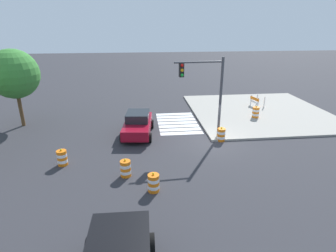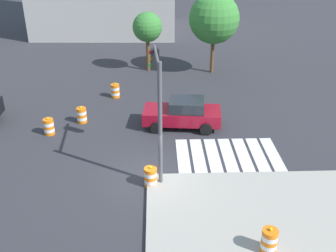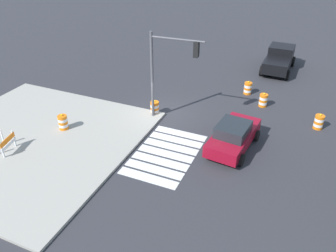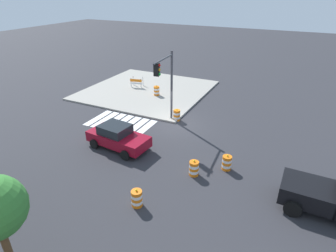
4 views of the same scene
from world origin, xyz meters
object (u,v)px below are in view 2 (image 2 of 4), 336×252
(street_tree_streetside_near, at_px, (214,19))
(street_tree_streetside_mid, at_px, (147,28))
(traffic_barrel_median_near, at_px, (115,91))
(traffic_barrel_on_sidewalk, at_px, (269,240))
(traffic_barrel_crosswalk_end, at_px, (49,127))
(traffic_light_pole, at_px, (158,93))
(traffic_barrel_median_far, at_px, (82,115))
(sports_car, at_px, (183,113))
(traffic_barrel_near_corner, at_px, (151,177))

(street_tree_streetside_near, distance_m, street_tree_streetside_mid, 4.97)
(traffic_barrel_median_near, height_order, traffic_barrel_on_sidewalk, traffic_barrel_on_sidewalk)
(street_tree_streetside_mid, bearing_deg, traffic_barrel_crosswalk_end, -117.04)
(traffic_barrel_crosswalk_end, height_order, traffic_light_pole, traffic_light_pole)
(traffic_barrel_median_near, height_order, traffic_barrel_median_far, same)
(traffic_light_pole, bearing_deg, sports_car, 72.18)
(traffic_barrel_near_corner, bearing_deg, traffic_light_pole, 73.77)
(traffic_barrel_on_sidewalk, relative_size, traffic_light_pole, 0.19)
(traffic_barrel_near_corner, distance_m, street_tree_streetside_mid, 15.61)
(traffic_light_pole, bearing_deg, traffic_barrel_on_sidewalk, -55.33)
(traffic_barrel_median_near, xyz_separation_m, street_tree_streetside_near, (6.98, 4.71, 3.64))
(traffic_barrel_median_far, xyz_separation_m, street_tree_streetside_mid, (3.73, 8.96, 2.88))
(street_tree_streetside_mid, bearing_deg, traffic_barrel_on_sidewalk, -77.38)
(sports_car, height_order, traffic_light_pole, traffic_light_pole)
(sports_car, relative_size, traffic_light_pole, 0.81)
(traffic_barrel_near_corner, relative_size, traffic_light_pole, 0.19)
(traffic_light_pole, distance_m, street_tree_streetside_near, 14.18)
(sports_car, bearing_deg, street_tree_streetside_near, 72.76)
(traffic_barrel_on_sidewalk, bearing_deg, traffic_barrel_near_corner, 134.38)
(traffic_barrel_crosswalk_end, distance_m, traffic_barrel_on_sidewalk, 13.33)
(traffic_barrel_median_near, distance_m, traffic_barrel_median_far, 4.00)
(traffic_barrel_near_corner, relative_size, street_tree_streetside_mid, 0.23)
(street_tree_streetside_near, bearing_deg, traffic_light_pole, -107.43)
(traffic_light_pole, distance_m, street_tree_streetside_mid, 14.14)
(traffic_barrel_on_sidewalk, height_order, traffic_light_pole, traffic_light_pole)
(street_tree_streetside_near, bearing_deg, traffic_barrel_median_far, -135.79)
(sports_car, distance_m, traffic_light_pole, 5.63)
(traffic_barrel_crosswalk_end, distance_m, traffic_barrel_median_far, 2.09)
(traffic_barrel_median_far, bearing_deg, traffic_barrel_median_near, 66.10)
(traffic_barrel_near_corner, height_order, traffic_barrel_on_sidewalk, traffic_barrel_on_sidewalk)
(traffic_barrel_median_far, relative_size, street_tree_streetside_mid, 0.23)
(traffic_barrel_crosswalk_end, distance_m, traffic_light_pole, 7.81)
(traffic_barrel_crosswalk_end, height_order, traffic_barrel_median_far, same)
(sports_car, xyz_separation_m, traffic_light_pole, (-1.44, -4.47, 3.10))
(sports_car, xyz_separation_m, traffic_barrel_near_corner, (-1.79, -5.70, -0.36))
(traffic_barrel_crosswalk_end, bearing_deg, street_tree_streetside_near, 43.87)
(sports_car, relative_size, traffic_barrel_median_far, 4.38)
(traffic_light_pole, xyz_separation_m, street_tree_streetside_near, (4.25, 13.53, 0.18))
(traffic_barrel_on_sidewalk, bearing_deg, traffic_light_pole, 124.67)
(traffic_barrel_median_far, relative_size, traffic_barrel_on_sidewalk, 1.00)
(traffic_barrel_crosswalk_end, bearing_deg, traffic_light_pole, -32.53)
(street_tree_streetside_near, bearing_deg, traffic_barrel_median_near, -145.97)
(traffic_light_pole, bearing_deg, traffic_barrel_median_far, 130.14)
(traffic_barrel_median_near, xyz_separation_m, traffic_barrel_median_far, (-1.62, -3.65, 0.00))
(traffic_barrel_median_near, height_order, traffic_light_pole, traffic_light_pole)
(traffic_barrel_near_corner, relative_size, traffic_barrel_median_far, 1.00)
(traffic_barrel_median_near, xyz_separation_m, traffic_light_pole, (2.73, -8.82, 3.46))
(sports_car, bearing_deg, street_tree_streetside_mid, 102.08)
(traffic_barrel_near_corner, xyz_separation_m, traffic_barrel_median_far, (-4.00, 6.39, 0.00))
(sports_car, relative_size, street_tree_streetside_near, 0.75)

